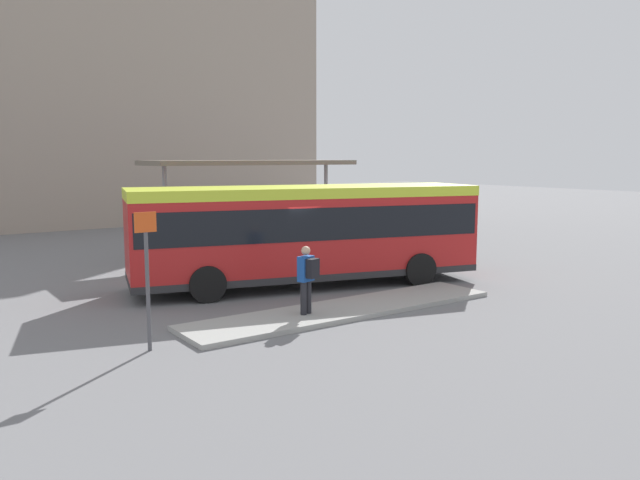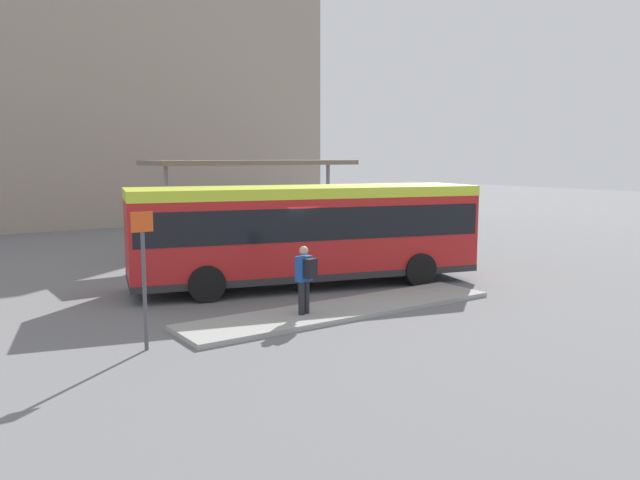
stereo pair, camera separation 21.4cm
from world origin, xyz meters
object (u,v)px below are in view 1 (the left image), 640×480
(city_bus, at_px, (306,228))
(bicycle_blue, at_px, (435,245))
(bicycle_black, at_px, (448,247))
(potted_planter_near_shelter, at_px, (352,242))
(bicycle_orange, at_px, (457,250))
(pedestrian_waiting, at_px, (307,275))
(platform_sign, at_px, (147,274))

(city_bus, height_order, bicycle_blue, city_bus)
(bicycle_black, xyz_separation_m, bicycle_blue, (0.03, 0.74, 0.00))
(potted_planter_near_shelter, bearing_deg, bicycle_orange, -45.89)
(bicycle_black, bearing_deg, pedestrian_waiting, 117.94)
(platform_sign, bearing_deg, bicycle_blue, 22.30)
(bicycle_black, bearing_deg, bicycle_orange, 159.58)
(bicycle_blue, relative_size, potted_planter_near_shelter, 1.51)
(bicycle_orange, height_order, bicycle_blue, bicycle_orange)
(city_bus, relative_size, bicycle_black, 6.40)
(bicycle_orange, height_order, platform_sign, platform_sign)
(potted_planter_near_shelter, height_order, platform_sign, platform_sign)
(potted_planter_near_shelter, xyz_separation_m, platform_sign, (-10.76, -7.13, 0.98))
(bicycle_blue, bearing_deg, pedestrian_waiting, -51.90)
(pedestrian_waiting, relative_size, bicycle_black, 0.99)
(city_bus, height_order, platform_sign, city_bus)
(pedestrian_waiting, distance_m, bicycle_black, 11.02)
(city_bus, xyz_separation_m, potted_planter_near_shelter, (4.57, 3.59, -1.18))
(potted_planter_near_shelter, bearing_deg, city_bus, -141.90)
(bicycle_blue, distance_m, potted_planter_near_shelter, 3.46)
(bicycle_black, height_order, bicycle_blue, bicycle_blue)
(pedestrian_waiting, xyz_separation_m, bicycle_orange, (9.60, 4.02, -0.69))
(bicycle_orange, bearing_deg, platform_sign, 104.51)
(city_bus, relative_size, pedestrian_waiting, 6.48)
(platform_sign, bearing_deg, bicycle_black, 19.69)
(pedestrian_waiting, xyz_separation_m, bicycle_black, (9.91, 4.76, -0.70))
(city_bus, relative_size, bicycle_orange, 6.20)
(bicycle_black, distance_m, potted_planter_near_shelter, 3.80)
(platform_sign, bearing_deg, bicycle_orange, 17.31)
(bicycle_orange, xyz_separation_m, bicycle_blue, (0.34, 1.48, -0.01))
(city_bus, distance_m, bicycle_orange, 7.54)
(potted_planter_near_shelter, bearing_deg, platform_sign, -146.49)
(pedestrian_waiting, xyz_separation_m, platform_sign, (-3.97, -0.21, 0.49))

